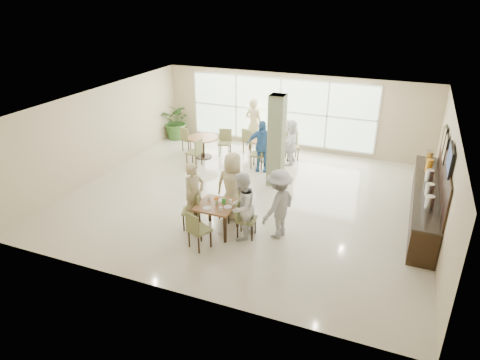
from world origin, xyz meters
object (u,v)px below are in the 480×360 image
at_px(teen_right, 242,206).
at_px(teen_left, 194,195).
at_px(teen_far, 233,186).
at_px(buffet_counter, 426,201).
at_px(teen_standing, 279,204).
at_px(adult_a, 262,146).
at_px(round_table_right, 268,144).
at_px(main_table, 217,208).
at_px(round_table_left, 203,142).
at_px(adult_b, 291,142).
at_px(adult_standing, 254,124).
at_px(potted_plant, 177,121).

bearing_deg(teen_right, teen_left, -89.28).
bearing_deg(teen_far, buffet_counter, -165.39).
relative_size(teen_standing, adult_a, 1.02).
relative_size(round_table_right, teen_far, 0.64).
height_order(teen_far, teen_standing, teen_far).
height_order(main_table, round_table_left, same).
bearing_deg(teen_right, round_table_left, -139.10).
height_order(teen_left, adult_b, teen_left).
xyz_separation_m(adult_a, adult_standing, (-0.96, 1.84, 0.11)).
height_order(main_table, adult_b, adult_b).
distance_m(teen_right, adult_standing, 6.27).
distance_m(round_table_left, potted_plant, 2.40).
relative_size(round_table_left, buffet_counter, 0.23).
distance_m(round_table_left, teen_left, 4.82).
distance_m(main_table, adult_standing, 6.08).
relative_size(potted_plant, adult_a, 0.84).
relative_size(teen_far, adult_b, 1.16).
relative_size(teen_left, teen_far, 0.94).
bearing_deg(buffet_counter, round_table_right, 154.14).
bearing_deg(round_table_left, round_table_right, 14.84).
bearing_deg(teen_right, potted_plant, -134.29).
bearing_deg(round_table_right, main_table, -85.63).
relative_size(round_table_right, adult_a, 0.68).
relative_size(main_table, potted_plant, 0.64).
bearing_deg(potted_plant, adult_b, -10.09).
xyz_separation_m(main_table, round_table_left, (-2.61, 4.46, -0.09)).
relative_size(buffet_counter, teen_left, 2.76).
bearing_deg(adult_a, main_table, -97.21).
height_order(main_table, round_table_right, same).
bearing_deg(adult_b, adult_a, -41.42).
relative_size(teen_right, teen_standing, 0.97).
xyz_separation_m(adult_b, adult_standing, (-1.68, 0.89, 0.18)).
height_order(teen_right, adult_a, adult_a).
relative_size(round_table_right, potted_plant, 0.81).
relative_size(potted_plant, adult_b, 0.92).
bearing_deg(teen_far, round_table_right, -89.55).
height_order(main_table, adult_standing, adult_standing).
distance_m(main_table, teen_far, 0.84).
height_order(teen_right, teen_standing, teen_standing).
xyz_separation_m(round_table_right, teen_far, (0.48, -4.26, 0.32)).
height_order(round_table_right, buffet_counter, buffet_counter).
relative_size(teen_right, adult_b, 1.08).
relative_size(main_table, round_table_right, 0.80).
bearing_deg(adult_a, teen_standing, -76.14).
distance_m(round_table_right, potted_plant, 4.21).
relative_size(main_table, adult_a, 0.54).
relative_size(teen_left, teen_standing, 0.98).
height_order(main_table, buffet_counter, buffet_counter).
xyz_separation_m(buffet_counter, adult_a, (-5.06, 1.55, 0.31)).
xyz_separation_m(round_table_left, buffet_counter, (7.38, -1.91, -0.02)).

